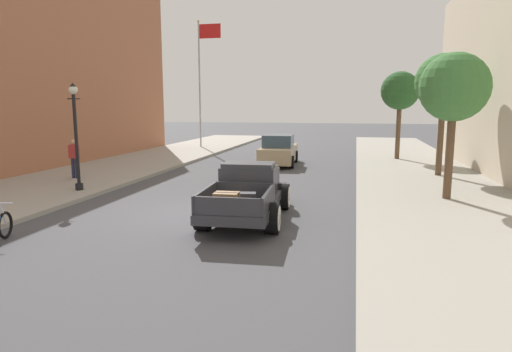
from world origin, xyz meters
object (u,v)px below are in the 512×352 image
Objects in this scene: hotrod_truck_gunmetal at (248,191)px; flagpole at (202,70)px; car_background_tan at (279,151)px; street_tree_third at (400,91)px; street_tree_second at (444,83)px; street_lamp_near at (76,129)px; street_tree_nearest at (454,88)px; pedestrian_sidewalk_left at (74,156)px.

flagpole is (-8.15, 19.22, 5.02)m from hotrod_truck_gunmetal.
car_background_tan is 0.88× the size of street_tree_third.
street_tree_second is at bearing -78.33° from street_tree_third.
flagpole reaches higher than hotrod_truck_gunmetal.
street_lamp_near is 12.97m from street_tree_nearest.
pedestrian_sidewalk_left is 0.31× the size of street_tree_second.
car_background_tan is 11.21m from street_tree_nearest.
street_tree_second is at bearing 83.32° from street_tree_nearest.
flagpole is (-1.32, 17.36, 3.39)m from street_lamp_near.
car_background_tan is at bearing 95.44° from hotrod_truck_gunmetal.
street_lamp_near reaches higher than car_background_tan.
street_lamp_near is at bearing -173.87° from street_tree_nearest.
street_tree_third reaches higher than street_lamp_near.
street_lamp_near is (-6.82, 1.87, 1.63)m from hotrod_truck_gunmetal.
car_background_tan is at bearing 159.15° from street_tree_second.
flagpole is at bearing 132.09° from car_background_tan.
pedestrian_sidewalk_left is 3.20m from street_lamp_near.
pedestrian_sidewalk_left is at bearing -164.27° from street_tree_second.
flagpole is (-7.06, 7.82, 5.00)m from car_background_tan.
pedestrian_sidewalk_left reaches higher than hotrod_truck_gunmetal.
flagpole is (0.45, 15.03, 4.68)m from pedestrian_sidewalk_left.
flagpole reaches higher than pedestrian_sidewalk_left.
street_tree_second reaches higher than car_background_tan.
car_background_tan is 1.14× the size of street_lamp_near.
street_lamp_near reaches higher than pedestrian_sidewalk_left.
street_lamp_near is at bearing -134.01° from street_tree_third.
street_tree_third is at bearing 69.68° from hotrod_truck_gunmetal.
street_tree_third reaches higher than hotrod_truck_gunmetal.
car_background_tan is at bearing -154.45° from street_tree_third.
street_tree_second is 6.14m from street_tree_third.
street_tree_second is at bearing -20.85° from car_background_tan.
street_tree_nearest is 11.26m from street_tree_third.
street_tree_second is at bearing 15.73° from pedestrian_sidewalk_left.
car_background_tan is 7.85m from street_tree_third.
hotrod_truck_gunmetal is 11.28m from street_tree_second.
street_tree_third is at bearing -19.31° from flagpole.
street_tree_nearest is at bearing -49.04° from car_background_tan.
flagpole is 18.33m from street_tree_second.
street_tree_third is (13.51, -4.73, -1.78)m from flagpole.
flagpole is 1.93× the size of street_tree_nearest.
hotrod_truck_gunmetal is 15.79m from street_tree_third.
street_tree_second is (15.21, 4.28, 3.08)m from pedestrian_sidewalk_left.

